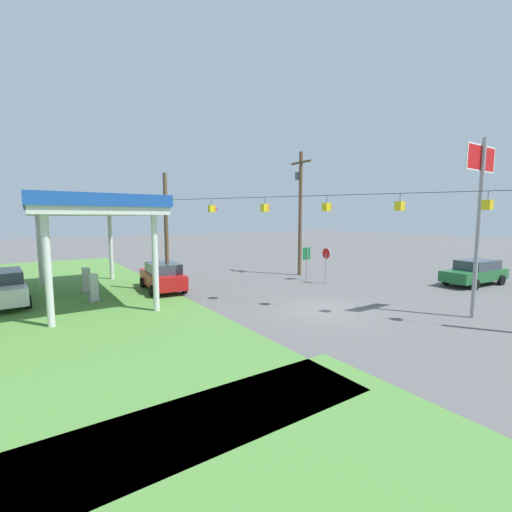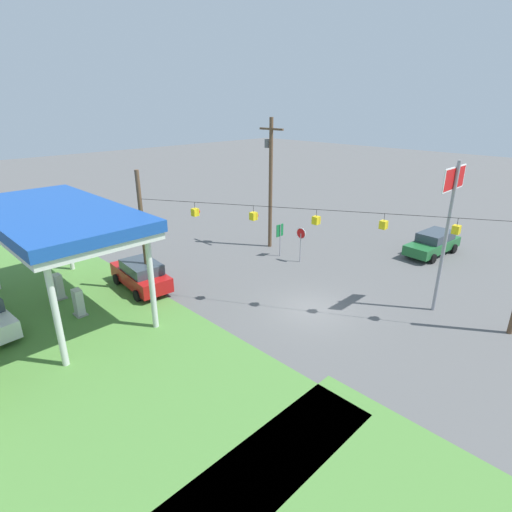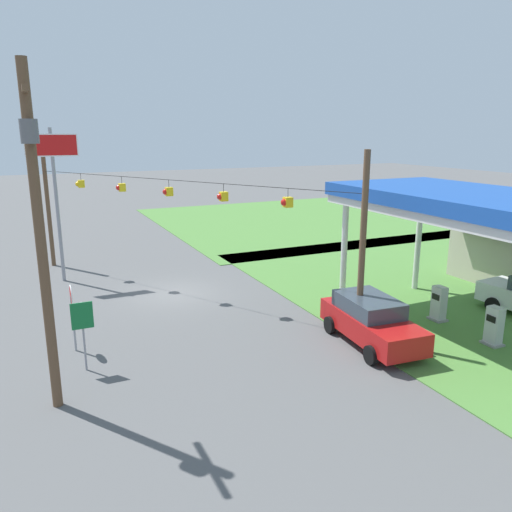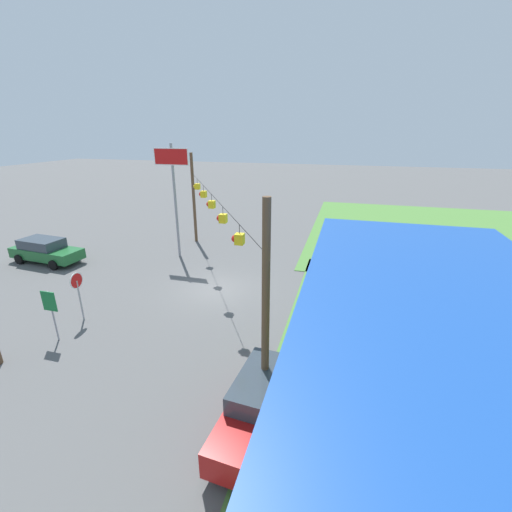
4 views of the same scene
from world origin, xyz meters
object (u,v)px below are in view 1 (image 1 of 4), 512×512
fuel_pump_far (86,281)px  car_on_crossroad (475,272)px  route_sign (307,257)px  fuel_pump_near (94,289)px  car_at_pumps_rear (3,287)px  stop_sign_roadside (326,258)px  utility_pole_main (300,207)px  gas_station_canopy (86,208)px  car_at_pumps_front (163,276)px  stop_sign_overhead (480,189)px

fuel_pump_far → car_on_crossroad: 25.30m
fuel_pump_far → route_sign: 14.67m
fuel_pump_near → route_sign: bearing=-96.2°
fuel_pump_far → car_at_pumps_rear: car_at_pumps_rear is taller
fuel_pump_near → route_sign: size_ratio=0.63×
stop_sign_roadside → utility_pole_main: bearing=167.2°
fuel_pump_near → stop_sign_roadside: 14.59m
fuel_pump_near → utility_pole_main: 15.73m
fuel_pump_near → car_at_pumps_rear: 4.44m
stop_sign_roadside → route_sign: stop_sign_roadside is taller
gas_station_canopy → fuel_pump_near: 4.56m
fuel_pump_far → car_at_pumps_rear: (-0.91, 4.04, 0.22)m
car_at_pumps_rear → route_sign: bearing=75.3°
car_at_pumps_front → car_at_pumps_rear: size_ratio=0.92×
car_at_pumps_rear → utility_pole_main: 19.61m
gas_station_canopy → car_on_crossroad: size_ratio=2.26×
fuel_pump_near → utility_pole_main: bearing=-88.2°
stop_sign_roadside → utility_pole_main: (3.78, -0.86, 3.54)m
fuel_pump_near → stop_sign_roadside: bearing=-103.2°
car_at_pumps_front → stop_sign_overhead: size_ratio=0.61×
stop_sign_overhead → gas_station_canopy: bearing=44.3°
stop_sign_roadside → fuel_pump_far: bearing=-113.2°
fuel_pump_far → gas_station_canopy: bearing=179.9°
car_on_crossroad → stop_sign_overhead: bearing=27.5°
route_sign → fuel_pump_near: bearing=83.8°
fuel_pump_far → car_at_pumps_front: car_at_pumps_front is taller
gas_station_canopy → fuel_pump_near: size_ratio=7.81×
car_at_pumps_rear → stop_sign_roadside: bearing=70.1°
gas_station_canopy → stop_sign_overhead: bearing=-135.7°
car_on_crossroad → route_sign: 11.35m
fuel_pump_far → route_sign: bearing=-107.0°
gas_station_canopy → utility_pole_main: 15.06m
gas_station_canopy → stop_sign_overhead: (-14.20, -13.84, 0.71)m
fuel_pump_far → stop_sign_overhead: size_ratio=0.19×
fuel_pump_near → stop_sign_overhead: size_ratio=0.19×
gas_station_canopy → car_on_crossroad: bearing=-115.5°
car_at_pumps_front → stop_sign_overhead: bearing=-139.2°
fuel_pump_near → stop_sign_roadside: stop_sign_roadside is taller
car_on_crossroad → utility_pole_main: 12.92m
car_at_pumps_front → car_on_crossroad: bearing=-113.7°
car_on_crossroad → gas_station_canopy: bearing=-21.0°
gas_station_canopy → stop_sign_roadside: size_ratio=4.72×
fuel_pump_far → car_at_pumps_rear: bearing=102.8°
car_at_pumps_rear → stop_sign_roadside: (-5.16, -18.20, 0.88)m
car_at_pumps_front → route_sign: (-2.18, -9.98, 0.79)m
route_sign → utility_pole_main: 4.28m
fuel_pump_far → route_sign: (-4.28, -14.00, 0.99)m
fuel_pump_near → utility_pole_main: (0.46, -15.02, 4.64)m
gas_station_canopy → fuel_pump_near: (-1.38, -0.00, -4.34)m
fuel_pump_far → route_sign: size_ratio=0.63×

